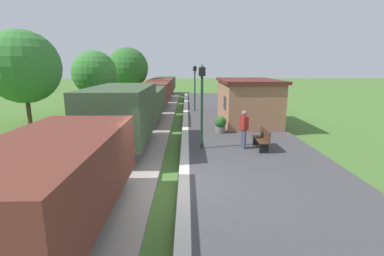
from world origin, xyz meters
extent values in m
plane|color=#47702D|center=(0.00, 0.00, 0.00)|extent=(160.00, 160.00, 0.00)
cube|color=#424244|center=(3.20, 0.00, 0.12)|extent=(6.00, 60.00, 0.25)
cube|color=silver|center=(0.40, 0.00, 0.25)|extent=(0.36, 60.00, 0.01)
cube|color=#9E9389|center=(-2.40, 0.00, 0.06)|extent=(3.80, 60.00, 0.12)
cube|color=slate|center=(-1.68, 0.00, 0.19)|extent=(0.07, 60.00, 0.14)
cube|color=slate|center=(-3.12, 0.00, 0.19)|extent=(0.07, 60.00, 0.14)
cube|color=brown|center=(-2.40, -2.46, 1.58)|extent=(2.50, 5.60, 1.60)
cube|color=black|center=(-2.40, -2.46, 0.93)|extent=(2.10, 5.15, 0.50)
cylinder|color=black|center=(-2.40, -0.67, 0.68)|extent=(1.56, 0.84, 0.84)
cylinder|color=black|center=(-2.40, 0.49, 0.93)|extent=(0.20, 0.30, 0.20)
cube|color=#384C33|center=(-2.40, 4.14, 1.88)|extent=(2.50, 5.60, 2.20)
cube|color=black|center=(-2.40, 4.14, 0.93)|extent=(2.10, 5.15, 0.50)
cylinder|color=black|center=(-2.40, 5.93, 0.68)|extent=(1.56, 0.84, 0.84)
cylinder|color=black|center=(-2.40, 2.35, 0.68)|extent=(1.56, 0.84, 0.84)
cylinder|color=black|center=(-2.40, 7.09, 0.93)|extent=(0.20, 0.30, 0.20)
cylinder|color=black|center=(-2.40, 1.19, 0.93)|extent=(0.20, 0.30, 0.20)
cube|color=#384C33|center=(-2.40, 10.74, 1.58)|extent=(2.50, 5.60, 1.60)
cube|color=black|center=(-2.40, 10.74, 0.93)|extent=(2.10, 5.15, 0.50)
cylinder|color=black|center=(-2.40, 12.53, 0.68)|extent=(1.56, 0.84, 0.84)
cylinder|color=black|center=(-2.40, 8.95, 0.68)|extent=(1.56, 0.84, 0.84)
cylinder|color=black|center=(-2.40, 13.69, 0.93)|extent=(0.20, 0.30, 0.20)
cylinder|color=black|center=(-2.40, 7.79, 0.93)|extent=(0.20, 0.30, 0.20)
cube|color=brown|center=(-2.40, 17.34, 1.58)|extent=(2.50, 5.60, 1.60)
cube|color=black|center=(-2.40, 17.34, 0.93)|extent=(2.10, 5.15, 0.50)
cylinder|color=black|center=(-2.40, 19.13, 0.68)|extent=(1.56, 0.84, 0.84)
cylinder|color=black|center=(-2.40, 15.55, 0.68)|extent=(1.56, 0.84, 0.84)
cylinder|color=black|center=(-2.40, 20.29, 0.93)|extent=(0.20, 0.30, 0.20)
cylinder|color=black|center=(-2.40, 14.39, 0.93)|extent=(0.20, 0.30, 0.20)
cube|color=brown|center=(-2.40, 23.94, 1.58)|extent=(2.50, 5.60, 1.60)
cube|color=black|center=(-2.40, 23.94, 0.93)|extent=(2.10, 5.15, 0.50)
cylinder|color=black|center=(-2.40, 25.73, 0.68)|extent=(1.56, 0.84, 0.84)
cylinder|color=black|center=(-2.40, 22.15, 0.68)|extent=(1.56, 0.84, 0.84)
cylinder|color=black|center=(-2.40, 26.89, 0.93)|extent=(0.20, 0.30, 0.20)
cylinder|color=black|center=(-2.40, 20.99, 0.93)|extent=(0.20, 0.30, 0.20)
cube|color=#384C33|center=(-2.40, 30.54, 1.58)|extent=(2.50, 5.60, 1.60)
cube|color=black|center=(-2.40, 30.54, 0.93)|extent=(2.10, 5.15, 0.50)
cylinder|color=black|center=(-2.40, 32.33, 0.68)|extent=(1.56, 0.84, 0.84)
cylinder|color=black|center=(-2.40, 28.75, 0.68)|extent=(1.56, 0.84, 0.84)
cylinder|color=black|center=(-2.40, 33.49, 0.93)|extent=(0.20, 0.30, 0.20)
cylinder|color=black|center=(-2.40, 27.59, 0.93)|extent=(0.20, 0.30, 0.20)
cube|color=#9E6B4C|center=(4.40, 9.77, 1.55)|extent=(3.20, 5.50, 2.60)
cube|color=#51231E|center=(4.40, 9.77, 2.94)|extent=(3.50, 5.80, 0.18)
cube|color=black|center=(2.79, 8.67, 1.68)|extent=(0.03, 0.90, 0.80)
cube|color=#422819|center=(3.75, 3.75, 0.69)|extent=(0.42, 1.50, 0.04)
cube|color=#422819|center=(3.94, 3.75, 0.93)|extent=(0.04, 1.50, 0.45)
cube|color=black|center=(3.75, 3.15, 0.46)|extent=(0.38, 0.06, 0.42)
cube|color=black|center=(3.75, 4.35, 0.46)|extent=(0.38, 0.06, 0.42)
cylinder|color=#474C66|center=(3.04, 3.80, 0.68)|extent=(0.15, 0.15, 0.86)
cylinder|color=#474C66|center=(2.99, 3.95, 0.68)|extent=(0.15, 0.15, 0.86)
cube|color=maroon|center=(3.01, 3.87, 1.41)|extent=(0.36, 0.44, 0.60)
sphere|color=#936B51|center=(3.01, 3.87, 1.85)|extent=(0.22, 0.22, 0.22)
cylinder|color=slate|center=(2.35, 6.90, 0.42)|extent=(0.56, 0.56, 0.34)
sphere|color=#235B23|center=(2.35, 6.90, 0.85)|extent=(0.64, 0.64, 0.64)
cylinder|color=#193823|center=(1.15, 3.93, 1.85)|extent=(0.11, 0.11, 3.20)
cube|color=black|center=(1.15, 3.93, 3.63)|extent=(0.28, 0.28, 0.36)
sphere|color=#F2E5BF|center=(1.15, 3.93, 3.63)|extent=(0.20, 0.20, 0.20)
cone|color=#193823|center=(1.15, 3.93, 3.87)|extent=(0.20, 0.20, 0.16)
cylinder|color=#193823|center=(1.15, 14.72, 1.85)|extent=(0.11, 0.11, 3.20)
cube|color=black|center=(1.15, 14.72, 3.63)|extent=(0.28, 0.28, 0.36)
sphere|color=#F2E5BF|center=(1.15, 14.72, 3.63)|extent=(0.20, 0.20, 0.20)
cone|color=#193823|center=(1.15, 14.72, 3.87)|extent=(0.20, 0.20, 0.16)
cylinder|color=#4C3823|center=(-10.10, 10.63, 1.02)|extent=(0.28, 0.28, 2.04)
sphere|color=#387A33|center=(-10.10, 10.63, 3.80)|extent=(4.70, 4.70, 4.70)
cylinder|color=#4C3823|center=(-7.16, 15.65, 0.95)|extent=(0.28, 0.28, 1.91)
sphere|color=#387A33|center=(-7.16, 15.65, 3.28)|extent=(3.66, 3.66, 3.66)
cylinder|color=#4C3823|center=(-6.14, 24.42, 0.95)|extent=(0.28, 0.28, 1.90)
sphere|color=#2D6B28|center=(-6.14, 24.42, 3.61)|extent=(4.55, 4.55, 4.55)
camera|label=1|loc=(0.50, -8.21, 3.88)|focal=26.34mm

